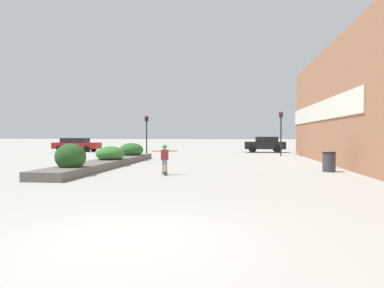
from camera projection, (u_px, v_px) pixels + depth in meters
ground_plane at (129, 239)px, 5.68m from camera, size 300.00×300.00×0.00m
building_wall_right at (366, 95)px, 15.24m from camera, size 0.67×31.82×7.04m
planter_box at (110, 158)px, 19.20m from camera, size 1.65×13.33×1.37m
skateboard at (165, 173)px, 14.92m from camera, size 0.42×0.73×0.10m
skateboarder at (165, 156)px, 14.90m from camera, size 1.10×0.46×1.22m
trash_bin at (329, 162)px, 16.10m from camera, size 0.61×0.61×0.93m
car_leftmost at (76, 144)px, 35.87m from camera, size 4.78×1.87×1.44m
car_center_right at (265, 144)px, 34.36m from camera, size 3.97×1.94×1.58m
traffic_light_left at (147, 128)px, 29.98m from camera, size 0.28×0.30×3.41m
traffic_light_right at (281, 126)px, 28.46m from camera, size 0.28×0.30×3.67m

